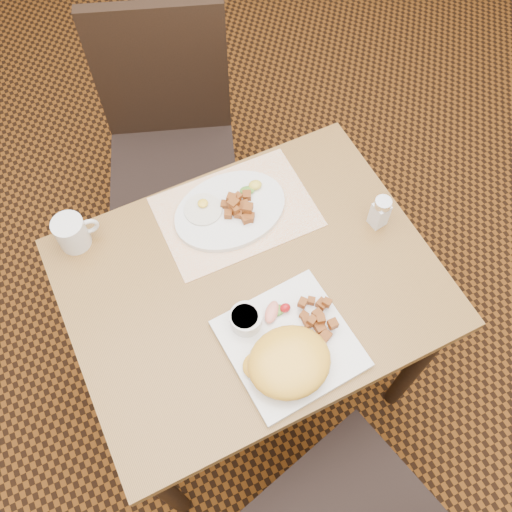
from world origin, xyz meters
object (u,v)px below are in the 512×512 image
at_px(plate_oval, 230,210).
at_px(plate_square, 290,344).
at_px(coffee_mug, 72,233).
at_px(chair_far, 170,138).
at_px(table, 252,299).
at_px(salt_shaker, 380,212).

bearing_deg(plate_oval, plate_square, -94.54).
bearing_deg(plate_square, coffee_mug, 126.37).
bearing_deg(coffee_mug, chair_far, 45.37).
height_order(table, plate_oval, plate_oval).
bearing_deg(plate_square, plate_oval, 85.46).
bearing_deg(table, plate_square, -88.16).
relative_size(table, plate_oval, 2.96).
bearing_deg(coffee_mug, plate_square, -53.63).
bearing_deg(plate_square, salt_shaker, 28.61).
height_order(salt_shaker, coffee_mug, salt_shaker).
bearing_deg(chair_far, table, 107.76).
xyz_separation_m(table, plate_oval, (0.04, 0.20, 0.12)).
bearing_deg(table, plate_oval, 79.62).
height_order(chair_far, plate_oval, chair_far).
bearing_deg(salt_shaker, plate_square, -151.39).
distance_m(plate_square, plate_oval, 0.40).
bearing_deg(salt_shaker, table, -178.91).
height_order(plate_oval, coffee_mug, coffee_mug).
height_order(table, plate_square, plate_square).
distance_m(plate_oval, salt_shaker, 0.39).
relative_size(plate_square, plate_oval, 0.92).
bearing_deg(plate_square, chair_far, 88.31).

